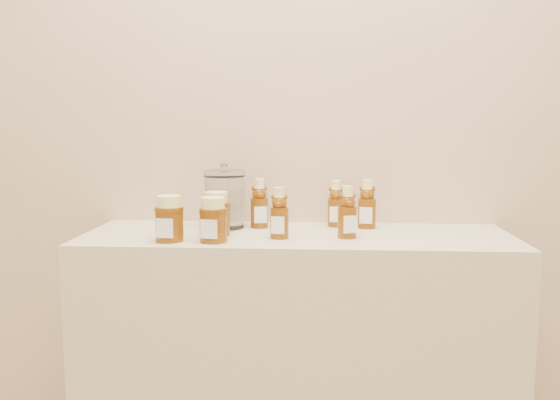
# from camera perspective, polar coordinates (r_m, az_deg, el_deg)

# --- Properties ---
(wall_back) EXTENTS (3.50, 0.02, 2.70)m
(wall_back) POSITION_cam_1_polar(r_m,az_deg,el_deg) (1.84, 1.92, 11.80)
(wall_back) COLOR tan
(wall_back) RESTS_ON ground
(display_table) EXTENTS (1.20, 0.40, 0.90)m
(display_table) POSITION_cam_1_polar(r_m,az_deg,el_deg) (1.81, 1.59, -17.47)
(display_table) COLOR #C2B58D
(display_table) RESTS_ON ground
(bear_bottle_back_left) EXTENTS (0.07, 0.07, 0.16)m
(bear_bottle_back_left) POSITION_cam_1_polar(r_m,az_deg,el_deg) (1.76, -2.01, -0.00)
(bear_bottle_back_left) COLOR #5B2B07
(bear_bottle_back_left) RESTS_ON display_table
(bear_bottle_back_mid) EXTENTS (0.06, 0.06, 0.16)m
(bear_bottle_back_mid) POSITION_cam_1_polar(r_m,az_deg,el_deg) (1.78, 5.43, -0.04)
(bear_bottle_back_mid) COLOR #5B2B07
(bear_bottle_back_mid) RESTS_ON display_table
(bear_bottle_back_right) EXTENTS (0.07, 0.07, 0.16)m
(bear_bottle_back_right) POSITION_cam_1_polar(r_m,az_deg,el_deg) (1.77, 8.39, -0.06)
(bear_bottle_back_right) COLOR #5B2B07
(bear_bottle_back_right) RESTS_ON display_table
(bear_bottle_front_left) EXTENTS (0.06, 0.06, 0.16)m
(bear_bottle_front_left) POSITION_cam_1_polar(r_m,az_deg,el_deg) (1.59, -0.06, -0.92)
(bear_bottle_front_left) COLOR #5B2B07
(bear_bottle_front_left) RESTS_ON display_table
(bear_bottle_front_right) EXTENTS (0.07, 0.07, 0.16)m
(bear_bottle_front_right) POSITION_cam_1_polar(r_m,az_deg,el_deg) (1.61, 6.49, -0.82)
(bear_bottle_front_right) COLOR #5B2B07
(bear_bottle_front_right) RESTS_ON display_table
(honey_jar_left) EXTENTS (0.08, 0.08, 0.12)m
(honey_jar_left) POSITION_cam_1_polar(r_m,az_deg,el_deg) (1.58, -10.61, -1.76)
(honey_jar_left) COLOR #5B2B07
(honey_jar_left) RESTS_ON display_table
(honey_jar_back) EXTENTS (0.09, 0.09, 0.12)m
(honey_jar_back) POSITION_cam_1_polar(r_m,az_deg,el_deg) (1.65, -6.13, -1.31)
(honey_jar_back) COLOR #5B2B07
(honey_jar_back) RESTS_ON display_table
(honey_jar_front) EXTENTS (0.08, 0.08, 0.12)m
(honey_jar_front) POSITION_cam_1_polar(r_m,az_deg,el_deg) (1.56, -6.45, -1.89)
(honey_jar_front) COLOR #5B2B07
(honey_jar_front) RESTS_ON display_table
(glass_canister) EXTENTS (0.16, 0.16, 0.19)m
(glass_canister) POSITION_cam_1_polar(r_m,az_deg,el_deg) (1.76, -5.36, 0.34)
(glass_canister) COLOR white
(glass_canister) RESTS_ON display_table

